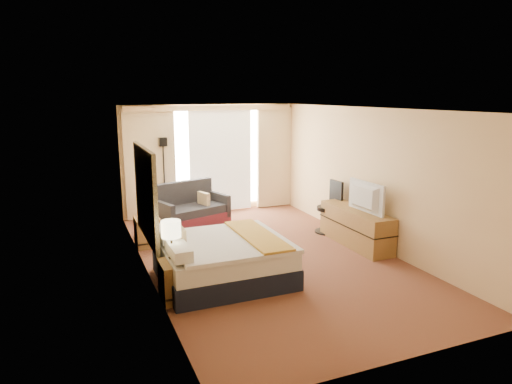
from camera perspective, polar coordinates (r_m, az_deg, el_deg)
name	(u,v)px	position (r m, az deg, el deg)	size (l,w,h in m)	color
floor	(268,257)	(8.19, 1.55, -8.12)	(4.20, 7.00, 0.02)	#551C18
ceiling	(269,109)	(7.69, 1.66, 10.37)	(4.20, 7.00, 0.02)	white
wall_back	(210,159)	(11.08, -5.79, 4.11)	(4.20, 0.02, 2.60)	beige
wall_front	(407,247)	(4.95, 18.39, -6.59)	(4.20, 0.02, 2.60)	beige
wall_left	(145,196)	(7.26, -13.72, -0.44)	(0.02, 7.00, 2.60)	beige
wall_right	(370,177)	(8.89, 14.08, 1.81)	(0.02, 7.00, 2.60)	beige
headboard	(145,194)	(7.46, -13.65, -0.25)	(0.06, 1.85, 1.50)	black
nightstand_left	(177,280)	(6.62, -9.83, -10.83)	(0.45, 0.52, 0.55)	olive
nightstand_right	(148,232)	(8.94, -13.39, -4.86)	(0.45, 0.52, 0.55)	olive
media_dresser	(356,227)	(8.95, 12.37, -4.29)	(0.50, 1.80, 0.70)	olive
window	(220,158)	(11.12, -4.51, 4.27)	(2.30, 0.02, 2.30)	white
curtains	(211,155)	(10.96, -5.64, 4.60)	(4.12, 0.19, 2.56)	beige
bed	(223,259)	(7.15, -4.16, -8.36)	(1.90, 1.74, 0.92)	black
loveseat	(191,211)	(10.13, -8.09, -2.41)	(1.70, 1.25, 0.95)	maroon
floor_lamp	(164,162)	(10.61, -11.48, 3.74)	(0.24, 0.24, 1.88)	black
desk_chair	(330,210)	(9.62, 9.28, -2.18)	(0.53, 0.53, 1.09)	black
lamp_left	(171,230)	(6.44, -10.58, -4.68)	(0.27, 0.27, 0.58)	black
lamp_right	(148,193)	(8.72, -13.38, -0.12)	(0.30, 0.30, 0.63)	black
tissue_box	(183,261)	(6.38, -9.08, -8.46)	(0.13, 0.13, 0.12)	#96B1E7
telephone	(148,217)	(8.77, -13.37, -3.08)	(0.18, 0.14, 0.07)	black
television	(362,197)	(8.59, 13.09, -0.63)	(0.99, 0.13, 0.57)	black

